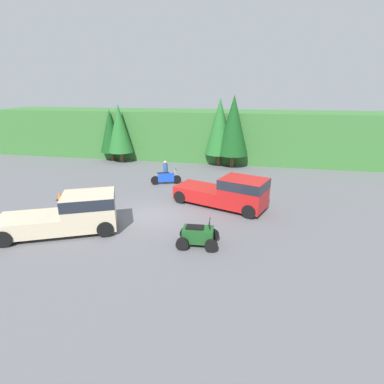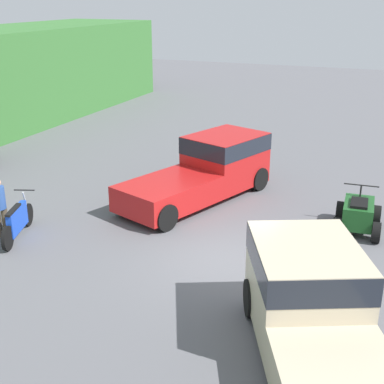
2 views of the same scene
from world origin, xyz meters
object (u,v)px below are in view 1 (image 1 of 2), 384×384
(pickup_truck_second, at_px, (72,213))
(rider_person, at_px, (165,171))
(dirt_bike, at_px, (166,178))
(quad_atv, at_px, (198,236))
(pickup_truck_red, at_px, (230,192))
(traffic_cone, at_px, (60,196))

(pickup_truck_second, bearing_deg, rider_person, 51.82)
(pickup_truck_second, height_order, dirt_bike, pickup_truck_second)
(dirt_bike, relative_size, quad_atv, 1.12)
(pickup_truck_red, xyz_separation_m, quad_atv, (-1.02, -4.95, -0.54))
(dirt_bike, distance_m, quad_atv, 9.63)
(pickup_truck_second, bearing_deg, traffic_cone, 106.67)
(pickup_truck_red, bearing_deg, dirt_bike, 163.20)
(dirt_bike, distance_m, traffic_cone, 7.46)
(rider_person, height_order, traffic_cone, rider_person)
(dirt_bike, height_order, quad_atv, quad_atv)
(pickup_truck_red, height_order, traffic_cone, pickup_truck_red)
(dirt_bike, xyz_separation_m, quad_atv, (4.05, -8.74, 0.01))
(pickup_truck_second, relative_size, rider_person, 3.40)
(dirt_bike, relative_size, traffic_cone, 3.98)
(quad_atv, height_order, traffic_cone, quad_atv)
(pickup_truck_red, relative_size, traffic_cone, 10.86)
(pickup_truck_red, relative_size, dirt_bike, 2.73)
(traffic_cone, bearing_deg, quad_atv, -22.57)
(dirt_bike, bearing_deg, pickup_truck_second, -124.86)
(pickup_truck_red, distance_m, traffic_cone, 10.98)
(dirt_bike, xyz_separation_m, rider_person, (-0.15, 0.42, 0.46))
(dirt_bike, height_order, traffic_cone, dirt_bike)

